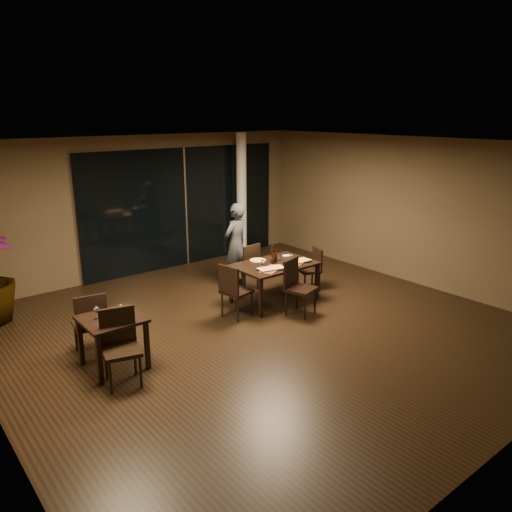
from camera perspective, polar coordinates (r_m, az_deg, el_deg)
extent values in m
plane|color=black|center=(8.37, 0.46, -8.32)|extent=(8.00, 8.00, 0.00)
cube|color=#4A3C27|center=(11.22, -12.78, 5.69)|extent=(8.00, 0.10, 3.00)
cube|color=#4A3C27|center=(10.83, 17.38, 4.98)|extent=(0.10, 8.00, 3.00)
cube|color=silver|center=(7.63, 0.51, 12.78)|extent=(8.00, 8.00, 0.04)
cube|color=black|center=(11.64, -8.12, 5.55)|extent=(5.00, 0.06, 2.70)
cylinder|color=silver|center=(12.13, -1.67, 6.86)|extent=(0.24, 0.24, 3.00)
cube|color=black|center=(9.29, 2.13, -0.99)|extent=(1.50, 1.00, 0.04)
cube|color=black|center=(8.67, 0.55, -4.88)|extent=(0.06, 0.06, 0.71)
cube|color=black|center=(9.55, 6.97, -2.97)|extent=(0.06, 0.06, 0.71)
cube|color=black|center=(9.33, -2.89, -3.35)|extent=(0.06, 0.06, 0.71)
cube|color=black|center=(10.15, 3.43, -1.71)|extent=(0.06, 0.06, 0.71)
cube|color=black|center=(7.20, -16.20, -6.92)|extent=(0.80, 0.80, 0.04)
cube|color=black|center=(6.95, -17.44, -11.29)|extent=(0.06, 0.06, 0.71)
cube|color=black|center=(7.19, -12.35, -9.95)|extent=(0.06, 0.06, 0.71)
cube|color=black|center=(7.54, -19.40, -9.26)|extent=(0.06, 0.06, 0.71)
cube|color=black|center=(7.75, -14.65, -8.11)|extent=(0.06, 0.06, 0.71)
cube|color=black|center=(10.00, -1.31, -1.34)|extent=(0.50, 0.50, 0.05)
cylinder|color=black|center=(10.32, -1.28, -2.11)|extent=(0.04, 0.04, 0.46)
cylinder|color=black|center=(10.08, -2.77, -2.58)|extent=(0.04, 0.04, 0.46)
cylinder|color=black|center=(10.08, 0.17, -2.57)|extent=(0.04, 0.04, 0.46)
cylinder|color=black|center=(9.83, -1.32, -3.07)|extent=(0.04, 0.04, 0.46)
cube|color=black|center=(9.79, -0.49, -0.18)|extent=(0.45, 0.09, 0.51)
cube|color=black|center=(8.81, 5.16, -3.80)|extent=(0.58, 0.58, 0.05)
cylinder|color=black|center=(8.65, 5.60, -5.86)|extent=(0.04, 0.04, 0.47)
cylinder|color=black|center=(8.96, 6.77, -5.09)|extent=(0.04, 0.04, 0.47)
cylinder|color=black|center=(8.82, 3.45, -5.36)|extent=(0.04, 0.04, 0.47)
cylinder|color=black|center=(9.13, 4.66, -4.63)|extent=(0.04, 0.04, 0.47)
cube|color=black|center=(8.82, 4.01, -1.95)|extent=(0.45, 0.18, 0.52)
cube|color=black|center=(8.70, -2.21, -4.09)|extent=(0.52, 0.52, 0.05)
cylinder|color=black|center=(8.80, -0.50, -5.44)|extent=(0.04, 0.04, 0.46)
cylinder|color=black|center=(9.03, -2.27, -4.88)|extent=(0.04, 0.04, 0.46)
cylinder|color=black|center=(8.55, -2.12, -6.13)|extent=(0.04, 0.04, 0.46)
cylinder|color=black|center=(8.78, -3.89, -5.53)|extent=(0.04, 0.04, 0.46)
cube|color=black|center=(8.48, -3.16, -2.84)|extent=(0.12, 0.45, 0.51)
cube|color=black|center=(10.06, 6.06, -1.64)|extent=(0.50, 0.50, 0.04)
cylinder|color=black|center=(10.20, 4.81, -2.56)|extent=(0.03, 0.03, 0.40)
cylinder|color=black|center=(9.92, 5.60, -3.12)|extent=(0.03, 0.03, 0.40)
cylinder|color=black|center=(10.33, 6.44, -2.35)|extent=(0.03, 0.03, 0.40)
cylinder|color=black|center=(10.06, 7.26, -2.90)|extent=(0.03, 0.03, 0.40)
cube|color=black|center=(10.07, 7.02, -0.31)|extent=(0.16, 0.39, 0.45)
cube|color=black|center=(7.79, -18.46, -7.41)|extent=(0.52, 0.52, 0.05)
cylinder|color=black|center=(8.08, -17.28, -8.23)|extent=(0.04, 0.04, 0.47)
cylinder|color=black|center=(8.03, -19.89, -8.65)|extent=(0.04, 0.04, 0.47)
cylinder|color=black|center=(7.75, -16.66, -9.27)|extent=(0.04, 0.04, 0.47)
cylinder|color=black|center=(7.69, -19.39, -9.72)|extent=(0.04, 0.04, 0.47)
cube|color=black|center=(7.51, -18.32, -6.17)|extent=(0.46, 0.12, 0.52)
cube|color=black|center=(6.83, -15.09, -10.44)|extent=(0.57, 0.57, 0.05)
cylinder|color=black|center=(6.76, -16.30, -13.17)|extent=(0.04, 0.04, 0.48)
cylinder|color=black|center=(6.80, -13.04, -12.70)|extent=(0.04, 0.04, 0.48)
cylinder|color=black|center=(7.09, -16.76, -11.72)|extent=(0.04, 0.04, 0.48)
cylinder|color=black|center=(7.13, -13.67, -11.29)|extent=(0.04, 0.04, 0.48)
cube|color=black|center=(6.91, -15.55, -7.73)|extent=(0.46, 0.16, 0.53)
imported|color=#292C2E|center=(10.20, -2.32, 1.32)|extent=(0.66, 0.52, 1.71)
cube|color=#492B17|center=(8.91, 1.76, -1.55)|extent=(0.59, 0.46, 0.01)
cube|color=#412315|center=(9.36, 4.83, -0.71)|extent=(0.58, 0.43, 0.01)
cylinder|color=red|center=(9.44, 0.21, -0.51)|extent=(0.30, 0.30, 0.01)
cylinder|color=white|center=(9.21, 0.79, -0.73)|extent=(0.07, 0.07, 0.08)
cylinder|color=white|center=(9.49, 2.69, -0.23)|extent=(0.07, 0.07, 0.09)
cube|color=silver|center=(9.56, 5.32, -0.36)|extent=(0.20, 0.15, 0.01)
cube|color=silver|center=(9.78, 3.60, 0.06)|extent=(0.20, 0.15, 0.01)
cube|color=white|center=(7.07, -15.09, -7.01)|extent=(0.20, 0.15, 0.01)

